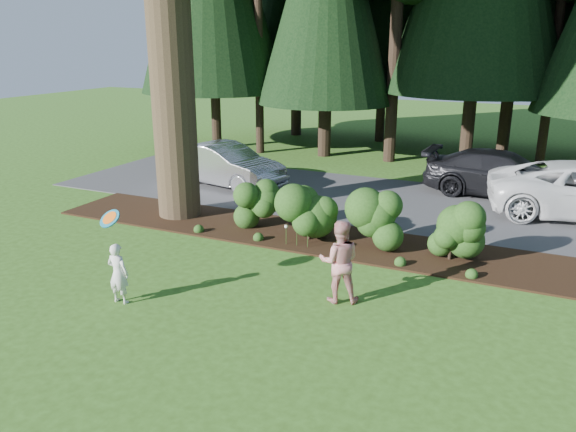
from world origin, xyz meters
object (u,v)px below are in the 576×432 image
Objects in this scene: adult at (339,261)px; frisbee at (110,218)px; child at (118,273)px; car_silver_wagon at (225,165)px; car_dark_suv at (503,174)px.

frisbee is at bearing 2.59° from adult.
child is at bearing 5.02° from adult.
car_silver_wagon is 0.89× the size of car_dark_suv.
car_dark_suv is 13.26m from frisbee.
car_dark_suv is at bearing -123.95° from adult.
frisbee reaches higher than adult.
car_dark_suv is 10.75× the size of frisbee.
car_silver_wagon is at bearing 107.21° from frisbee.
frisbee reaches higher than car_dark_suv.
car_silver_wagon is 2.70× the size of adult.
car_dark_suv is at bearing 60.98° from frisbee.
car_silver_wagon is 9.46m from child.
car_dark_suv is 13.25m from child.
frisbee is at bearing -34.89° from child.
adult is (6.91, -7.06, 0.06)m from car_silver_wagon.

